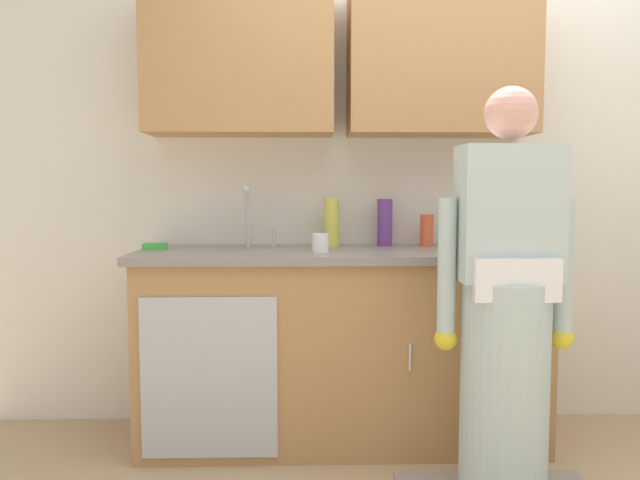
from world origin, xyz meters
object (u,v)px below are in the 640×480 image
Objects in this scene: bottle_cleaner_spray at (331,222)px; sponge at (155,246)px; bottle_dish_liquid at (385,222)px; knife_on_counter at (484,250)px; bottle_water_short at (427,230)px; cup_by_sink at (320,243)px; bottle_soap at (492,224)px; person_at_sink at (506,329)px; sink at (254,253)px.

bottle_cleaner_spray is 2.23× the size of sponge.
bottle_dish_liquid is 0.52m from knife_on_counter.
knife_on_counter is 2.18× the size of sponge.
bottle_dish_liquid is at bearing 7.38° from sponge.
bottle_water_short is 0.34m from knife_on_counter.
sponge is at bearing 167.39° from cup_by_sink.
bottle_soap is 1.70m from sponge.
bottle_water_short reaches higher than sponge.
bottle_cleaner_spray is 1.02× the size of knife_on_counter.
person_at_sink is 0.64m from knife_on_counter.
bottle_cleaner_spray reaches higher than knife_on_counter.
cup_by_sink is at bearing -161.72° from bottle_soap.
bottle_water_short is at bearing 5.77° from sponge.
bottle_cleaner_spray is (-0.82, 0.01, 0.01)m from bottle_soap.
sponge is (-1.51, 0.69, 0.26)m from person_at_sink.
bottle_water_short is at bearing 1.88° from bottle_cleaner_spray.
sink is 0.70m from bottle_dish_liquid.
sink is 2.04× the size of bottle_cleaner_spray.
cup_by_sink is 0.80× the size of sponge.
bottle_dish_liquid reaches higher than bottle_water_short.
sponge is at bearing -172.05° from bottle_cleaner_spray.
bottle_soap is 0.92× the size of bottle_cleaner_spray.
bottle_water_short is 1.85× the size of cup_by_sink.
cup_by_sink is (-0.71, 0.51, 0.29)m from person_at_sink.
bottle_water_short is 0.49m from bottle_cleaner_spray.
cup_by_sink reaches higher than sponge.
sink is 3.09× the size of bottle_water_short.
sponge is at bearing -9.00° from knife_on_counter.
bottle_cleaner_spray is at bearing -178.12° from bottle_water_short.
cup_by_sink is at bearing -22.21° from sink.
sink is at bearing -167.94° from bottle_water_short.
bottle_dish_liquid is 0.28m from bottle_cleaner_spray.
person_at_sink is 14.73× the size of sponge.
bottle_cleaner_spray is (-0.49, -0.02, 0.04)m from bottle_water_short.
person_at_sink reaches higher than sponge.
person_at_sink is 6.75× the size of knife_on_counter.
person_at_sink is at bearing 77.32° from knife_on_counter.
bottle_soap is 2.59× the size of cup_by_sink.
sink is 2.08× the size of knife_on_counter.
bottle_soap reaches higher than bottle_water_short.
bottle_dish_liquid is at bearing -34.92° from knife_on_counter.
knife_on_counter is at bearing -2.88° from sink.
cup_by_sink is (-0.56, -0.32, -0.04)m from bottle_water_short.
bottle_cleaner_spray is (0.38, 0.17, 0.14)m from sink.
bottle_soap is 0.94× the size of bottle_dish_liquid.
bottle_cleaner_spray is at bearing -174.40° from bottle_dish_liquid.
person_at_sink reaches higher than bottle_dish_liquid.
bottle_soap is 0.33m from bottle_water_short.
bottle_soap is 2.06× the size of sponge.
knife_on_counter is (0.08, 0.59, 0.25)m from person_at_sink.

